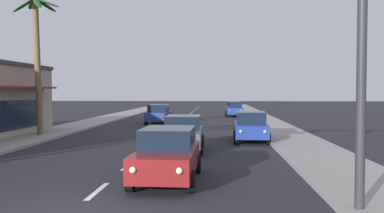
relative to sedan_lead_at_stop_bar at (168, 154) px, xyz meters
name	(u,v)px	position (x,y,z in m)	size (l,w,h in m)	color
ground_plane	(72,213)	(-1.84, -3.52, -0.85)	(220.00, 220.00, 0.00)	#232328
sidewalk_right	(279,130)	(5.96, 16.48, -0.78)	(3.20, 110.00, 0.14)	gray
sidewalk_left	(65,129)	(-9.64, 16.48, -0.78)	(3.20, 110.00, 0.14)	gray
lane_markings	(175,132)	(-1.40, 15.67, -0.85)	(4.28, 86.28, 0.01)	silver
sedan_lead_at_stop_bar	(168,154)	(0.00, 0.00, 0.00)	(2.01, 4.47, 1.68)	maroon
sedan_third_in_queue	(183,133)	(-0.06, 6.58, 0.00)	(2.00, 4.47, 1.68)	#4C515B
sedan_oncoming_far	(159,114)	(-3.58, 22.81, 0.00)	(2.06, 4.49, 1.68)	navy
sedan_parked_nearest_kerb	(234,109)	(3.49, 33.52, 0.00)	(2.05, 4.49, 1.68)	navy
sedan_parked_mid_kerb	(251,126)	(3.48, 10.53, 0.00)	(2.05, 4.49, 1.68)	navy
palm_left_second	(37,43)	(-9.68, 12.02, 5.03)	(3.00, 2.95, 8.86)	brown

